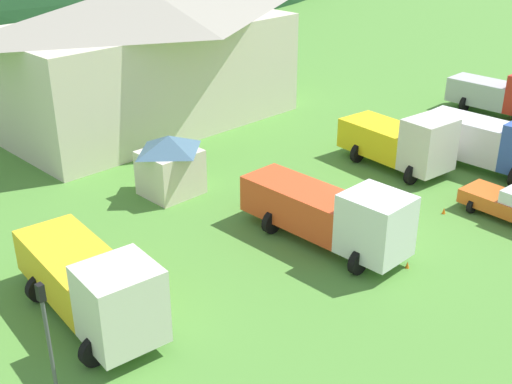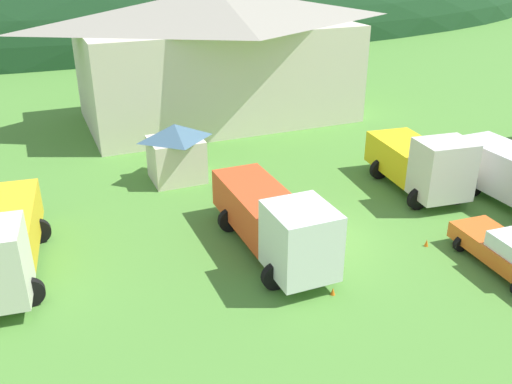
% 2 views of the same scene
% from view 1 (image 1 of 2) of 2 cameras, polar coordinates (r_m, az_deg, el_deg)
% --- Properties ---
extents(ground_plane, '(200.00, 200.00, 0.00)m').
position_cam_1_polar(ground_plane, '(31.52, 9.02, -2.51)').
color(ground_plane, '#518C38').
extents(depot_building, '(20.24, 11.09, 9.14)m').
position_cam_1_polar(depot_building, '(43.91, -9.85, 11.94)').
color(depot_building, beige).
rests_on(depot_building, ground).
extents(play_shed_cream, '(3.00, 2.70, 3.20)m').
position_cam_1_polar(play_shed_cream, '(33.55, -7.57, 2.46)').
color(play_shed_cream, beige).
rests_on(play_shed_cream, ground).
extents(heavy_rig_striped, '(3.79, 8.09, 3.32)m').
position_cam_1_polar(heavy_rig_striped, '(24.16, -14.21, -7.80)').
color(heavy_rig_striped, silver).
rests_on(heavy_rig_striped, ground).
extents(heavy_rig_white, '(3.12, 8.20, 3.21)m').
position_cam_1_polar(heavy_rig_white, '(28.48, 6.73, -1.85)').
color(heavy_rig_white, white).
rests_on(heavy_rig_white, ground).
extents(flatbed_truck_yellow, '(3.82, 6.84, 3.42)m').
position_cam_1_polar(flatbed_truck_yellow, '(37.21, 12.73, 4.39)').
color(flatbed_truck_yellow, silver).
rests_on(flatbed_truck_yellow, ground).
extents(box_truck_blue, '(3.10, 6.89, 3.22)m').
position_cam_1_polar(box_truck_blue, '(38.42, 19.84, 4.23)').
color(box_truck_blue, '#3356AD').
rests_on(box_truck_blue, ground).
extents(crane_truck_red, '(3.07, 6.55, 3.18)m').
position_cam_1_polar(crane_truck_red, '(48.54, 20.86, 8.11)').
color(crane_truck_red, red).
rests_on(crane_truck_red, ground).
extents(traffic_light_west, '(0.20, 0.32, 4.14)m').
position_cam_1_polar(traffic_light_west, '(20.68, -17.94, -11.45)').
color(traffic_light_west, '#4C4C51').
rests_on(traffic_light_west, ground).
extents(traffic_cone_near_pickup, '(0.36, 0.36, 0.64)m').
position_cam_1_polar(traffic_cone_near_pickup, '(33.10, 16.18, -1.84)').
color(traffic_cone_near_pickup, orange).
rests_on(traffic_cone_near_pickup, ground).
extents(traffic_cone_mid_row, '(0.36, 0.36, 0.59)m').
position_cam_1_polar(traffic_cone_mid_row, '(28.14, 13.15, -6.51)').
color(traffic_cone_mid_row, orange).
rests_on(traffic_cone_mid_row, ground).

